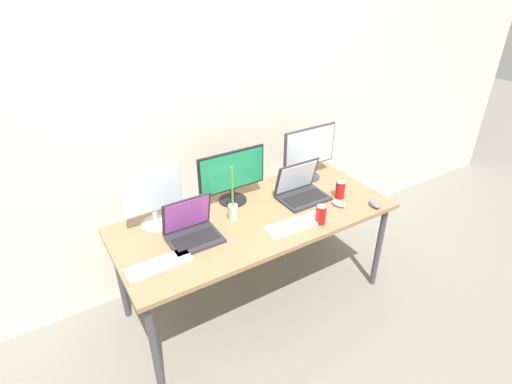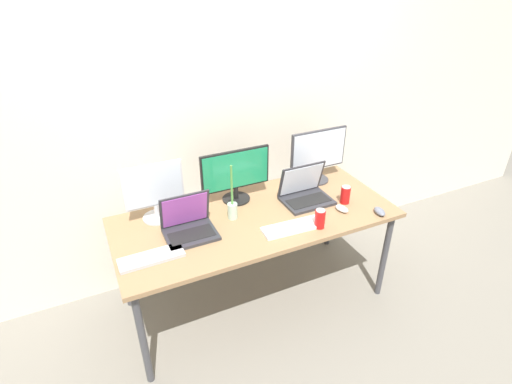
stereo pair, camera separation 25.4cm
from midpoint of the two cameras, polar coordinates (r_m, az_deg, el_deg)
ground_plane at (r=3.11m, az=-2.43°, el=-14.96°), size 16.00×16.00×0.00m
wall_back at (r=2.88m, az=-8.93°, el=11.53°), size 7.00×0.08×2.60m
work_desk at (r=2.67m, az=-2.74°, el=-4.47°), size 1.85×0.80×0.74m
monitor_left at (r=2.55m, az=-17.36°, el=-0.71°), size 0.38×0.19×0.39m
monitor_center at (r=2.71m, az=-6.12°, el=2.39°), size 0.49×0.19×0.38m
monitor_right at (r=3.02m, az=5.23°, el=5.81°), size 0.46×0.19×0.41m
laptop_silver at (r=2.46m, az=-12.14°, el=-5.33°), size 0.31×0.25×0.26m
laptop_secondary at (r=2.82m, az=3.85°, el=0.25°), size 0.34×0.25×0.26m
keyboard_main at (r=2.53m, az=2.69°, el=-4.80°), size 0.40×0.15×0.02m
keyboard_aux at (r=2.31m, az=-16.85°, el=-10.10°), size 0.37×0.13×0.02m
mouse_by_keyboard at (r=2.76m, az=9.16°, el=-1.72°), size 0.08×0.11×0.04m
mouse_by_laptop at (r=2.81m, az=14.16°, el=-1.74°), size 0.08×0.12×0.04m
soda_can_near_keyboard at (r=2.84m, az=9.45°, el=0.25°), size 0.07×0.07×0.13m
soda_can_by_laptop at (r=2.55m, az=6.45°, el=-3.32°), size 0.07×0.07×0.13m
bamboo_vase at (r=2.57m, az=-6.14°, el=-2.62°), size 0.06×0.06×0.38m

